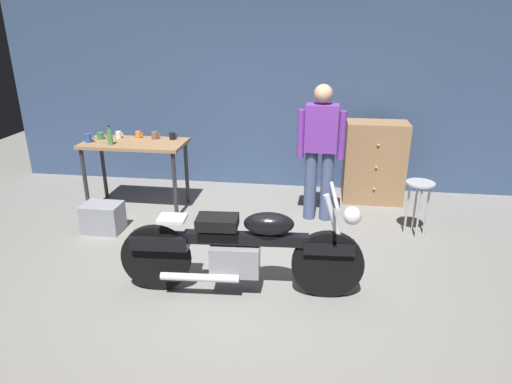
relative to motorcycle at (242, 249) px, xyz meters
The scene contains 15 objects.
ground_plane 0.49m from the motorcycle, 88.80° to the left, with size 12.00×12.00×0.00m, color gray.
back_wall 3.19m from the motorcycle, 89.92° to the left, with size 8.00×0.12×3.10m, color #384C70.
workbench 2.50m from the motorcycle, 133.28° to the left, with size 1.30×0.64×0.90m.
motorcycle is the anchor object (origin of this frame).
person_standing 1.94m from the motorcycle, 69.66° to the left, with size 0.57×0.24×1.67m.
shop_stool 2.32m from the motorcycle, 39.61° to the left, with size 0.32×0.32×0.64m.
wooden_dresser 2.86m from the motorcycle, 60.82° to the left, with size 0.80×0.47×1.10m.
storage_bin 2.15m from the motorcycle, 150.33° to the left, with size 0.44×0.32×0.34m, color gray.
mug_orange_travel 2.69m from the motorcycle, 130.54° to the left, with size 0.10×0.07×0.09m.
mug_black_matte 2.40m from the motorcycle, 122.02° to the left, with size 0.11×0.08×0.09m.
mug_green_speckled 2.91m from the motorcycle, 139.22° to the left, with size 0.11×0.08×0.09m.
mug_white_ceramic 2.83m from the motorcycle, 135.00° to the left, with size 0.10×0.07×0.09m.
mug_brown_stoneware 2.53m from the motorcycle, 126.71° to the left, with size 0.12×0.09×0.09m.
mug_blue_enamel 2.87m from the motorcycle, 142.89° to the left, with size 0.12×0.09×0.11m.
bottle 2.59m from the motorcycle, 139.74° to the left, with size 0.06×0.06×0.24m.
Camera 1 is at (0.61, -3.70, 2.34)m, focal length 31.62 mm.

